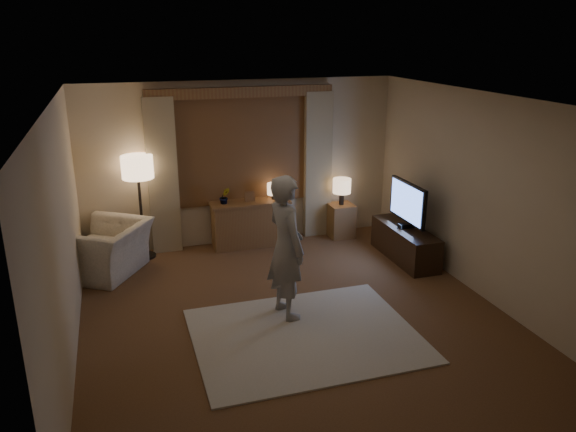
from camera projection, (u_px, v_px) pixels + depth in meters
name	position (u px, v px, depth m)	size (l,w,h in m)	color
room	(283.00, 200.00, 6.85)	(5.04, 5.54, 2.64)	brown
rug	(305.00, 335.00, 6.39)	(2.50, 2.00, 0.02)	beige
sideboard	(250.00, 225.00, 8.98)	(1.20, 0.40, 0.70)	brown
picture_frame	(250.00, 198.00, 8.84)	(0.16, 0.02, 0.20)	brown
plant	(225.00, 197.00, 8.71)	(0.17, 0.13, 0.30)	#999999
table_lamp_sideboard	(274.00, 190.00, 8.92)	(0.22, 0.22, 0.30)	black
floor_lamp	(138.00, 173.00, 8.20)	(0.46, 0.46, 1.58)	black
armchair	(106.00, 249.00, 7.92)	(1.12, 0.98, 0.73)	beige
side_table	(341.00, 220.00, 9.40)	(0.40, 0.40, 0.56)	brown
table_lamp_side	(342.00, 187.00, 9.21)	(0.30, 0.30, 0.44)	black
tv_stand	(405.00, 243.00, 8.47)	(0.45, 1.40, 0.50)	black
tv	(408.00, 203.00, 8.27)	(0.24, 0.97, 0.70)	black
person	(286.00, 247.00, 6.58)	(0.64, 0.42, 1.74)	gray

